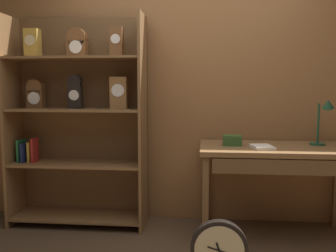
{
  "coord_description": "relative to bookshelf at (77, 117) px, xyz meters",
  "views": [
    {
      "loc": [
        0.13,
        -2.24,
        1.32
      ],
      "look_at": [
        -0.17,
        0.83,
        0.99
      ],
      "focal_mm": 39.54,
      "sensor_mm": 36.0,
      "label": 1
    }
  ],
  "objects": [
    {
      "name": "back_wood_panel",
      "position": [
        1.07,
        0.25,
        0.27
      ],
      "size": [
        4.8,
        0.05,
        2.6
      ],
      "primitive_type": "cube",
      "color": "brown",
      "rests_on": "ground"
    },
    {
      "name": "bookshelf",
      "position": [
        0.0,
        0.0,
        0.0
      ],
      "size": [
        1.28,
        0.39,
        1.97
      ],
      "color": "brown",
      "rests_on": "ground"
    },
    {
      "name": "workbench",
      "position": [
        1.83,
        -0.18,
        -0.31
      ],
      "size": [
        1.32,
        0.7,
        0.81
      ],
      "color": "brown",
      "rests_on": "ground"
    },
    {
      "name": "desk_lamp",
      "position": [
        2.23,
        -0.08,
        0.02
      ],
      "size": [
        0.19,
        0.19,
        0.42
      ],
      "color": "#1E472D",
      "rests_on": "workbench"
    },
    {
      "name": "toolbox_small",
      "position": [
        1.44,
        -0.14,
        -0.18
      ],
      "size": [
        0.16,
        0.12,
        0.09
      ],
      "primitive_type": "cube",
      "color": "#2D5123",
      "rests_on": "workbench"
    },
    {
      "name": "open_repair_manual",
      "position": [
        1.68,
        -0.28,
        -0.21
      ],
      "size": [
        0.19,
        0.24,
        0.02
      ],
      "primitive_type": "cube",
      "rotation": [
        0.0,
        0.0,
        0.16
      ],
      "color": "silver",
      "rests_on": "workbench"
    },
    {
      "name": "round_clock_large",
      "position": [
        1.31,
        -0.97,
        -0.81
      ],
      "size": [
        0.39,
        0.11,
        0.43
      ],
      "color": "black",
      "rests_on": "ground"
    }
  ]
}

